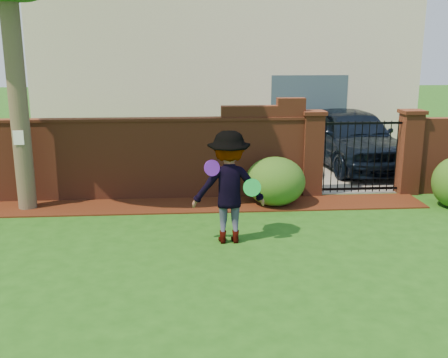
{
  "coord_description": "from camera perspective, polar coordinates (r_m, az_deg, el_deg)",
  "views": [
    {
      "loc": [
        -0.37,
        -7.04,
        3.16
      ],
      "look_at": [
        0.27,
        1.4,
        1.05
      ],
      "focal_mm": 41.74,
      "sensor_mm": 36.0,
      "label": 1
    }
  ],
  "objects": [
    {
      "name": "ground",
      "position": [
        7.73,
        -1.2,
        -10.18
      ],
      "size": [
        80.0,
        80.0,
        0.01
      ],
      "primitive_type": "cube",
      "color": "#1D5014",
      "rests_on": "ground"
    },
    {
      "name": "mulch_bed",
      "position": [
        10.86,
        -7.19,
        -2.96
      ],
      "size": [
        11.1,
        1.08,
        0.03
      ],
      "primitive_type": "cube",
      "color": "#37150A",
      "rests_on": "ground"
    },
    {
      "name": "brick_wall",
      "position": [
        11.38,
        -12.52,
        2.34
      ],
      "size": [
        8.7,
        0.31,
        2.16
      ],
      "color": "maroon",
      "rests_on": "ground"
    },
    {
      "name": "pillar_left",
      "position": [
        11.59,
        9.61,
        2.83
      ],
      "size": [
        0.5,
        0.5,
        1.88
      ],
      "color": "maroon",
      "rests_on": "ground"
    },
    {
      "name": "pillar_right",
      "position": [
        12.31,
        19.61,
        2.86
      ],
      "size": [
        0.5,
        0.5,
        1.88
      ],
      "color": "maroon",
      "rests_on": "ground"
    },
    {
      "name": "iron_gate",
      "position": [
        11.93,
        14.73,
        2.37
      ],
      "size": [
        1.78,
        0.03,
        1.6
      ],
      "color": "black",
      "rests_on": "ground"
    },
    {
      "name": "driveway",
      "position": [
        15.85,
        9.92,
        2.29
      ],
      "size": [
        3.2,
        8.0,
        0.01
      ],
      "primitive_type": "cube",
      "color": "slate",
      "rests_on": "ground"
    },
    {
      "name": "house",
      "position": [
        19.09,
        -0.19,
        13.99
      ],
      "size": [
        12.4,
        6.4,
        6.3
      ],
      "color": "#EFE0C8",
      "rests_on": "ground"
    },
    {
      "name": "car",
      "position": [
        14.56,
        14.15,
        4.3
      ],
      "size": [
        2.32,
        4.94,
        1.63
      ],
      "primitive_type": "imported",
      "rotation": [
        0.0,
        0.0,
        0.08
      ],
      "color": "black",
      "rests_on": "ground"
    },
    {
      "name": "paper_notice",
      "position": [
        10.87,
        -21.59,
        4.23
      ],
      "size": [
        0.2,
        0.01,
        0.28
      ],
      "primitive_type": "cube",
      "color": "white",
      "rests_on": "tree"
    },
    {
      "name": "shrub_left",
      "position": [
        10.83,
        5.64,
        -0.26
      ],
      "size": [
        1.24,
        1.24,
        1.02
      ],
      "primitive_type": "ellipsoid",
      "color": "#1E4F17",
      "rests_on": "ground"
    },
    {
      "name": "man",
      "position": [
        8.58,
        0.52,
        -0.97
      ],
      "size": [
        1.23,
        0.72,
        1.89
      ],
      "primitive_type": "imported",
      "rotation": [
        0.0,
        0.0,
        3.16
      ],
      "color": "gray",
      "rests_on": "ground"
    },
    {
      "name": "frisbee_purple",
      "position": [
        8.32,
        -1.33,
        1.21
      ],
      "size": [
        0.27,
        0.16,
        0.26
      ],
      "primitive_type": "cylinder",
      "rotation": [
        1.36,
        0.0,
        0.33
      ],
      "color": "#651CB0",
      "rests_on": "man"
    },
    {
      "name": "frisbee_green",
      "position": [
        8.47,
        3.09,
        -0.93
      ],
      "size": [
        0.3,
        0.07,
        0.3
      ],
      "primitive_type": "cylinder",
      "rotation": [
        1.43,
        0.0,
        0.01
      ],
      "color": "green",
      "rests_on": "man"
    }
  ]
}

